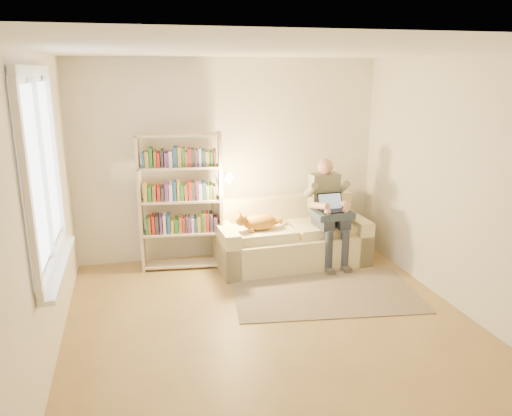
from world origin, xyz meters
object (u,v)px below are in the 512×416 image
object	(u,v)px
sofa	(290,240)
bookshelf	(181,195)
person	(328,206)
laptop	(329,207)
cat	(258,222)

from	to	relation	value
sofa	bookshelf	size ratio (longest dim) A/B	1.14
person	bookshelf	xyz separation A→B (m)	(-1.83, 0.29, 0.18)
laptop	person	bearing A→B (deg)	72.39
sofa	person	distance (m)	0.67
sofa	cat	distance (m)	0.59
cat	bookshelf	size ratio (longest dim) A/B	0.38
sofa	person	size ratio (longest dim) A/B	1.44
person	bookshelf	size ratio (longest dim) A/B	0.79
cat	laptop	bearing A→B (deg)	-8.86
sofa	cat	world-z (taller)	sofa
person	laptop	size ratio (longest dim) A/B	4.03
laptop	bookshelf	world-z (taller)	bookshelf
laptop	bookshelf	distance (m)	1.85
sofa	bookshelf	bearing A→B (deg)	171.41
sofa	person	world-z (taller)	person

